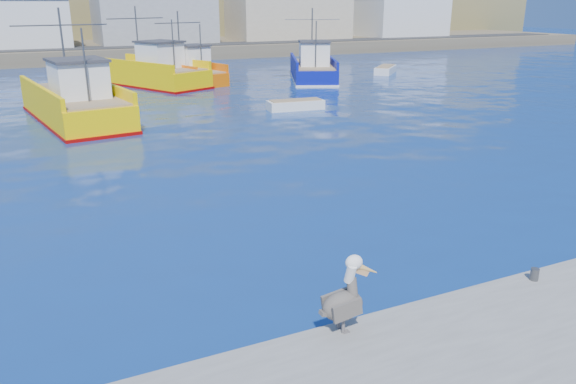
# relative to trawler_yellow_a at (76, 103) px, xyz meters

# --- Properties ---
(ground) EXTENTS (260.00, 260.00, 0.00)m
(ground) POSITION_rel_trawler_yellow_a_xyz_m (4.63, -24.08, -1.08)
(ground) COLOR navy
(ground) RESTS_ON ground
(dock_bollards) EXTENTS (36.20, 0.20, 0.30)m
(dock_bollards) POSITION_rel_trawler_yellow_a_xyz_m (5.23, -27.48, -0.43)
(dock_bollards) COLOR #4C4C4C
(dock_bollards) RESTS_ON dock
(trawler_yellow_a) EXTENTS (5.76, 12.53, 6.62)m
(trawler_yellow_a) POSITION_rel_trawler_yellow_a_xyz_m (0.00, 0.00, 0.00)
(trawler_yellow_a) COLOR #F9C900
(trawler_yellow_a) RESTS_ON ground
(trawler_yellow_b) EXTENTS (8.87, 12.69, 6.61)m
(trawler_yellow_b) POSITION_rel_trawler_yellow_a_xyz_m (7.48, 13.65, -0.00)
(trawler_yellow_b) COLOR #F9C900
(trawler_yellow_b) RESTS_ON ground
(trawler_blue) EXTENTS (7.52, 11.16, 6.42)m
(trawler_blue) POSITION_rel_trawler_yellow_a_xyz_m (21.80, 10.77, -0.08)
(trawler_blue) COLOR #081184
(trawler_blue) RESTS_ON ground
(boat_orange) EXTENTS (5.50, 9.23, 6.13)m
(boat_orange) POSITION_rel_trawler_yellow_a_xyz_m (10.72, 13.51, -0.04)
(boat_orange) COLOR #E45B05
(boat_orange) RESTS_ON ground
(skiff_mid) EXTENTS (3.87, 1.68, 0.82)m
(skiff_mid) POSITION_rel_trawler_yellow_a_xyz_m (13.63, -2.26, -0.82)
(skiff_mid) COLOR silver
(skiff_mid) RESTS_ON ground
(skiff_far) EXTENTS (4.14, 4.13, 0.94)m
(skiff_far) POSITION_rel_trawler_yellow_a_xyz_m (30.78, 12.01, -0.78)
(skiff_far) COLOR silver
(skiff_far) RESTS_ON ground
(pelican) EXTENTS (1.31, 0.55, 1.62)m
(pelican) POSITION_rel_trawler_yellow_a_xyz_m (2.40, -27.38, 0.11)
(pelican) COLOR #595451
(pelican) RESTS_ON dock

